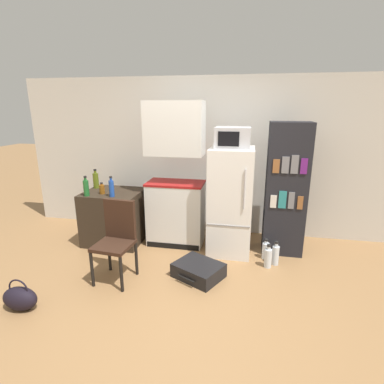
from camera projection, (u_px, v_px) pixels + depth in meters
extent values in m
plane|color=olive|center=(179.00, 301.00, 3.13)|extent=(24.00, 24.00, 0.00)
cube|color=beige|center=(220.00, 157.00, 4.66)|extent=(6.40, 0.10, 2.40)
cube|color=#2D2319|center=(115.00, 217.00, 4.45)|extent=(0.81, 0.69, 0.77)
cube|color=silver|center=(176.00, 214.00, 4.38)|extent=(0.79, 0.45, 0.90)
cube|color=maroon|center=(175.00, 183.00, 4.25)|extent=(0.81, 0.46, 0.03)
cube|color=silver|center=(175.00, 128.00, 4.04)|extent=(0.79, 0.38, 0.72)
cube|color=black|center=(173.00, 246.00, 4.27)|extent=(0.76, 0.01, 0.08)
cube|color=white|center=(230.00, 201.00, 4.07)|extent=(0.58, 0.64, 1.45)
cube|color=gray|center=(228.00, 226.00, 3.83)|extent=(0.55, 0.01, 0.01)
cylinder|color=silver|center=(245.00, 190.00, 3.65)|extent=(0.02, 0.02, 0.51)
cube|color=#B7B7BC|center=(233.00, 138.00, 3.84)|extent=(0.45, 0.37, 0.26)
cube|color=black|center=(229.00, 139.00, 3.66)|extent=(0.26, 0.01, 0.18)
cube|color=black|center=(286.00, 190.00, 4.01)|extent=(0.53, 0.39, 1.78)
cube|color=silver|center=(273.00, 201.00, 3.88)|extent=(0.08, 0.01, 0.17)
cube|color=teal|center=(282.00, 200.00, 3.85)|extent=(0.10, 0.01, 0.23)
cube|color=slate|center=(291.00, 201.00, 3.83)|extent=(0.07, 0.01, 0.22)
cube|color=brown|center=(300.00, 203.00, 3.82)|extent=(0.07, 0.01, 0.17)
cube|color=brown|center=(276.00, 166.00, 3.75)|extent=(0.08, 0.01, 0.17)
cube|color=slate|center=(285.00, 165.00, 3.72)|extent=(0.09, 0.01, 0.21)
cube|color=slate|center=(295.00, 164.00, 3.70)|extent=(0.09, 0.01, 0.23)
cube|color=#661E75|center=(304.00, 166.00, 3.69)|extent=(0.08, 0.01, 0.20)
cylinder|color=#1E6028|center=(86.00, 188.00, 4.10)|extent=(0.07, 0.07, 0.22)
cylinder|color=#1E6028|center=(85.00, 179.00, 4.07)|extent=(0.03, 0.03, 0.04)
cylinder|color=black|center=(85.00, 177.00, 4.06)|extent=(0.04, 0.04, 0.02)
cylinder|color=brown|center=(102.00, 189.00, 4.21)|extent=(0.07, 0.07, 0.13)
cylinder|color=brown|center=(102.00, 184.00, 4.19)|extent=(0.03, 0.03, 0.02)
cylinder|color=black|center=(101.00, 183.00, 4.19)|extent=(0.04, 0.04, 0.01)
cylinder|color=#1E47A3|center=(112.00, 189.00, 4.07)|extent=(0.07, 0.07, 0.22)
cylinder|color=#1E47A3|center=(111.00, 179.00, 4.03)|extent=(0.03, 0.03, 0.04)
cylinder|color=black|center=(111.00, 177.00, 4.03)|extent=(0.04, 0.04, 0.02)
cylinder|color=#566619|center=(96.00, 181.00, 4.51)|extent=(0.08, 0.08, 0.23)
cylinder|color=#566619|center=(95.00, 172.00, 4.47)|extent=(0.04, 0.04, 0.04)
cylinder|color=black|center=(95.00, 170.00, 4.46)|extent=(0.04, 0.04, 0.02)
cylinder|color=black|center=(92.00, 269.00, 3.34)|extent=(0.04, 0.04, 0.42)
cylinder|color=black|center=(121.00, 274.00, 3.24)|extent=(0.04, 0.04, 0.42)
cylinder|color=black|center=(109.00, 254.00, 3.67)|extent=(0.04, 0.04, 0.42)
cylinder|color=black|center=(136.00, 258.00, 3.58)|extent=(0.04, 0.04, 0.42)
cube|color=#331E14|center=(114.00, 245.00, 3.39)|extent=(0.43, 0.43, 0.04)
cube|color=#331E14|center=(120.00, 219.00, 3.49)|extent=(0.38, 0.08, 0.47)
cube|color=black|center=(199.00, 270.00, 3.56)|extent=(0.67, 0.62, 0.17)
cylinder|color=black|center=(186.00, 279.00, 3.38)|extent=(0.22, 0.13, 0.02)
ellipsoid|color=black|center=(20.00, 298.00, 2.98)|extent=(0.36, 0.20, 0.24)
torus|color=black|center=(18.00, 289.00, 2.95)|extent=(0.21, 0.02, 0.21)
cylinder|color=silver|center=(275.00, 255.00, 3.83)|extent=(0.09, 0.09, 0.25)
cylinder|color=silver|center=(276.00, 245.00, 3.79)|extent=(0.04, 0.04, 0.04)
cylinder|color=black|center=(277.00, 242.00, 3.78)|extent=(0.05, 0.05, 0.03)
cylinder|color=silver|center=(266.00, 251.00, 3.99)|extent=(0.09, 0.09, 0.22)
cylinder|color=silver|center=(266.00, 242.00, 3.95)|extent=(0.04, 0.04, 0.04)
cylinder|color=black|center=(266.00, 240.00, 3.94)|extent=(0.05, 0.05, 0.02)
cylinder|color=silver|center=(268.00, 258.00, 3.77)|extent=(0.09, 0.09, 0.24)
cylinder|color=silver|center=(269.00, 248.00, 3.73)|extent=(0.04, 0.04, 0.04)
cylinder|color=black|center=(269.00, 245.00, 3.72)|extent=(0.05, 0.05, 0.02)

